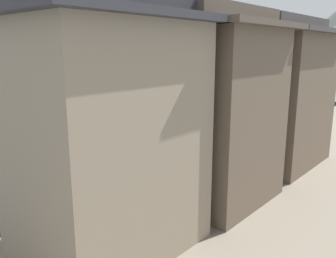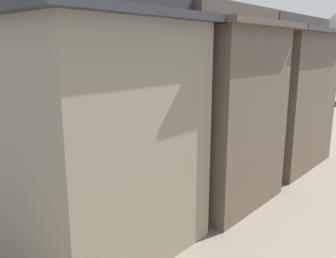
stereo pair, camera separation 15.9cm
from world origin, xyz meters
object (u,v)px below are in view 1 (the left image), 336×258
boat_midriver_upstream (201,122)px  mooring_post_dock_mid (161,173)px  house_waterfront_nearest (108,130)px  house_waterfront_tall (279,93)px  boat_moored_third (326,106)px  boat_moored_far (216,151)px  boat_midriver_drifting (313,113)px  house_waterfront_second (215,108)px  boat_moored_nearest (143,179)px

boat_midriver_upstream → mooring_post_dock_mid: 17.86m
house_waterfront_nearest → house_waterfront_tall: size_ratio=1.00×
boat_moored_third → boat_midriver_upstream: bearing=-107.1°
boat_moored_far → mooring_post_dock_mid: (1.79, -8.16, 0.97)m
house_waterfront_nearest → boat_moored_third: bearing=97.4°
boat_midriver_drifting → house_waterfront_second: bearing=-80.0°
boat_moored_far → boat_midriver_upstream: (-6.78, 7.49, 0.12)m
house_waterfront_second → house_waterfront_tall: size_ratio=1.00×
boat_moored_far → boat_midriver_drifting: boat_moored_far is taller
boat_moored_nearest → house_waterfront_second: house_waterfront_second is taller
boat_moored_nearest → boat_moored_third: bearing=90.7°
boat_moored_nearest → mooring_post_dock_mid: (1.90, -0.48, 0.98)m
house_waterfront_tall → boat_moored_far: bearing=168.0°
boat_midriver_drifting → boat_midriver_upstream: 15.27m
boat_moored_third → house_waterfront_tall: (5.63, -28.73, 4.83)m
boat_moored_third → house_waterfront_second: house_waterfront_second is taller
boat_moored_nearest → mooring_post_dock_mid: bearing=-14.2°
house_waterfront_second → house_waterfront_nearest: bearing=-91.8°
boat_moored_third → house_waterfront_tall: house_waterfront_tall is taller
boat_moored_far → boat_midriver_drifting: 21.20m
boat_moored_third → boat_midriver_drifting: 6.48m
boat_midriver_drifting → boat_moored_third: bearing=94.5°
boat_moored_far → boat_moored_third: bearing=91.2°
boat_moored_far → house_waterfront_tall: house_waterfront_tall is taller
boat_moored_third → mooring_post_dock_mid: 35.90m
boat_moored_nearest → house_waterfront_tall: house_waterfront_tall is taller
house_waterfront_tall → house_waterfront_second: bearing=-89.7°
boat_moored_far → house_waterfront_nearest: bearing=-71.0°
house_waterfront_nearest → house_waterfront_second: size_ratio=1.00×
boat_moored_third → house_waterfront_tall: 29.67m
boat_moored_nearest → house_waterfront_tall: 9.72m
house_waterfront_second → house_waterfront_tall: 7.04m
house_waterfront_nearest → mooring_post_dock_mid: (-3.12, 6.07, -3.93)m
house_waterfront_nearest → house_waterfront_second: 6.12m
boat_midriver_upstream → house_waterfront_tall: bearing=-35.9°
boat_moored_far → mooring_post_dock_mid: size_ratio=7.28×
boat_moored_nearest → house_waterfront_second: size_ratio=0.49×
house_waterfront_nearest → boat_moored_nearest: bearing=127.5°
boat_moored_far → boat_midriver_drifting: size_ratio=1.47×
house_waterfront_nearest → boat_midriver_drifting: bearing=98.0°
house_waterfront_tall → mooring_post_dock_mid: bearing=-114.8°
boat_midriver_upstream → mooring_post_dock_mid: (8.56, -15.65, 0.86)m
boat_moored_far → house_waterfront_nearest: 15.82m
house_waterfront_second → mooring_post_dock_mid: size_ratio=11.65×
boat_moored_third → boat_midriver_drifting: bearing=-85.5°
boat_moored_nearest → boat_moored_far: size_ratio=0.78×
boat_moored_third → boat_midriver_drifting: size_ratio=1.58×
boat_midriver_upstream → house_waterfront_second: house_waterfront_second is taller
house_waterfront_nearest → mooring_post_dock_mid: size_ratio=11.65×
boat_moored_far → house_waterfront_nearest: (4.91, -14.22, 4.90)m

